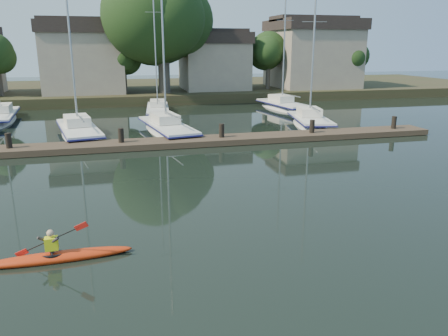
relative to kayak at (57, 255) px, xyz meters
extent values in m
plane|color=black|center=(5.10, -0.35, -0.16)|extent=(160.00, 160.00, 0.00)
ellipsoid|color=red|center=(0.02, 0.00, -0.07)|extent=(4.09, 0.69, 0.31)
cylinder|color=black|center=(-0.11, 0.00, 0.03)|extent=(0.63, 0.63, 0.08)
imported|color=#2F2A2C|center=(-0.11, 0.00, 0.36)|extent=(0.22, 0.33, 0.88)
cube|color=#CAD514|center=(-0.11, 0.00, 0.37)|extent=(0.35, 0.27, 0.36)
sphere|color=tan|center=(-0.11, 0.00, 0.67)|extent=(0.20, 0.20, 0.20)
cube|color=#4F3E2D|center=(5.10, 13.65, 0.04)|extent=(34.00, 2.00, 0.35)
cylinder|color=black|center=(-3.90, 13.65, 0.14)|extent=(0.32, 0.32, 1.80)
cylinder|color=black|center=(2.10, 13.65, 0.14)|extent=(0.32, 0.32, 1.80)
cylinder|color=black|center=(8.10, 13.65, 0.14)|extent=(0.32, 0.32, 1.80)
cylinder|color=black|center=(14.10, 13.65, 0.14)|extent=(0.32, 0.32, 1.80)
cylinder|color=black|center=(20.10, 13.65, 0.14)|extent=(0.32, 0.32, 1.80)
ellipsoid|color=white|center=(-0.55, 18.02, -0.53)|extent=(3.90, 9.36, 2.03)
cube|color=white|center=(-0.55, 18.02, 0.43)|extent=(3.49, 7.73, 0.15)
cube|color=navy|center=(-0.55, 18.02, 0.35)|extent=(3.60, 7.92, 0.09)
cube|color=silver|center=(-0.65, 18.55, 0.83)|extent=(1.95, 2.78, 0.59)
cylinder|color=#9EA0A5|center=(-0.60, 18.29, 6.91)|extent=(0.13, 0.13, 12.85)
cylinder|color=#9EA0A5|center=(-0.30, 16.68, 1.29)|extent=(0.72, 3.41, 0.09)
ellipsoid|color=white|center=(5.25, 17.60, -0.53)|extent=(3.74, 9.81, 2.02)
cube|color=white|center=(5.25, 17.60, 0.43)|extent=(3.36, 8.09, 0.15)
cube|color=navy|center=(5.25, 17.60, 0.34)|extent=(3.48, 8.29, 0.09)
cube|color=silver|center=(5.15, 18.17, 0.82)|extent=(1.90, 2.89, 0.59)
cylinder|color=#9EA0A5|center=(5.20, 17.88, 7.40)|extent=(0.13, 0.13, 13.83)
cylinder|color=#9EA0A5|center=(5.48, 16.18, 1.28)|extent=(0.67, 3.60, 0.09)
ellipsoid|color=white|center=(15.94, 17.87, -0.54)|extent=(3.76, 7.93, 2.07)
cube|color=white|center=(15.94, 17.87, 0.44)|extent=(3.38, 6.57, 0.15)
cube|color=navy|center=(15.94, 17.87, 0.35)|extent=(3.50, 6.73, 0.09)
cube|color=silver|center=(16.03, 18.31, 0.85)|extent=(1.92, 2.40, 0.60)
cylinder|color=#9EA0A5|center=(15.98, 18.09, 5.95)|extent=(0.13, 0.13, 10.90)
cylinder|color=#9EA0A5|center=(15.71, 16.74, 1.31)|extent=(0.66, 2.86, 0.09)
cylinder|color=#9EA0A5|center=(15.98, 18.09, 7.26)|extent=(1.72, 0.38, 0.03)
ellipsoid|color=white|center=(-6.99, 25.96, -0.52)|extent=(3.00, 9.56, 1.99)
cube|color=white|center=(-6.99, 25.96, 0.42)|extent=(2.75, 7.87, 0.15)
cube|color=navy|center=(-6.99, 25.96, 0.33)|extent=(2.85, 8.06, 0.08)
cube|color=silver|center=(-7.04, 26.52, 0.80)|extent=(1.69, 2.75, 0.57)
ellipsoid|color=white|center=(5.56, 27.05, -0.48)|extent=(2.82, 9.31, 1.74)
cube|color=white|center=(5.56, 27.05, 0.35)|extent=(2.56, 7.66, 0.13)
cube|color=navy|center=(5.56, 27.05, 0.27)|extent=(2.66, 7.85, 0.07)
cube|color=silver|center=(5.61, 27.59, 0.69)|extent=(1.53, 2.68, 0.50)
cylinder|color=#9EA0A5|center=(5.58, 27.32, 6.81)|extent=(0.11, 0.11, 12.84)
cylinder|color=#9EA0A5|center=(5.42, 25.68, 1.08)|extent=(0.42, 3.47, 0.07)
cylinder|color=#9EA0A5|center=(5.58, 27.32, 8.35)|extent=(1.46, 0.17, 0.03)
ellipsoid|color=white|center=(17.27, 26.60, -0.53)|extent=(3.41, 8.83, 2.04)
cube|color=white|center=(17.27, 26.60, 0.43)|extent=(3.09, 7.28, 0.15)
cube|color=navy|center=(17.27, 26.60, 0.35)|extent=(3.20, 7.47, 0.09)
cube|color=silver|center=(17.19, 27.12, 0.83)|extent=(1.82, 2.59, 0.59)
cylinder|color=#9EA0A5|center=(17.23, 26.86, 6.40)|extent=(0.13, 0.13, 11.83)
cylinder|color=#9EA0A5|center=(17.44, 25.32, 1.29)|extent=(0.53, 3.25, 0.09)
cylinder|color=#9EA0A5|center=(17.23, 26.86, 7.82)|extent=(1.71, 0.27, 0.03)
cube|color=#293018|center=(5.10, 43.65, 0.34)|extent=(90.00, 24.00, 1.00)
cube|color=gray|center=(-0.90, 37.65, 3.84)|extent=(8.00, 8.00, 6.00)
cube|color=#312723|center=(-0.90, 37.65, 7.44)|extent=(8.40, 8.40, 1.20)
cube|color=gray|center=(13.10, 37.65, 3.34)|extent=(7.00, 7.00, 5.00)
cube|color=#312723|center=(13.10, 37.65, 6.44)|extent=(7.35, 7.35, 1.20)
cube|color=gray|center=(25.10, 37.65, 4.09)|extent=(9.00, 9.00, 6.50)
cube|color=#312723|center=(25.10, 37.65, 7.94)|extent=(9.45, 9.45, 1.20)
cylinder|color=#554F44|center=(7.10, 34.65, 3.34)|extent=(1.20, 1.20, 5.00)
sphere|color=black|center=(7.10, 34.65, 8.34)|extent=(8.50, 8.50, 8.50)
cylinder|color=#554F44|center=(-8.90, 35.65, 2.34)|extent=(0.48, 0.48, 3.00)
cylinder|color=#554F44|center=(3.10, 35.15, 2.24)|extent=(0.38, 0.38, 2.80)
sphere|color=black|center=(3.10, 35.15, 4.44)|extent=(2.72, 2.72, 2.72)
cylinder|color=#554F44|center=(19.10, 36.15, 2.44)|extent=(0.50, 0.50, 3.20)
sphere|color=black|center=(19.10, 36.15, 5.09)|extent=(3.57, 3.57, 3.57)
cylinder|color=#554F44|center=(29.10, 34.65, 2.14)|extent=(0.41, 0.41, 2.60)
sphere|color=black|center=(29.10, 34.65, 4.29)|extent=(2.89, 2.89, 2.89)
camera|label=1|loc=(1.82, -11.85, 5.62)|focal=35.00mm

